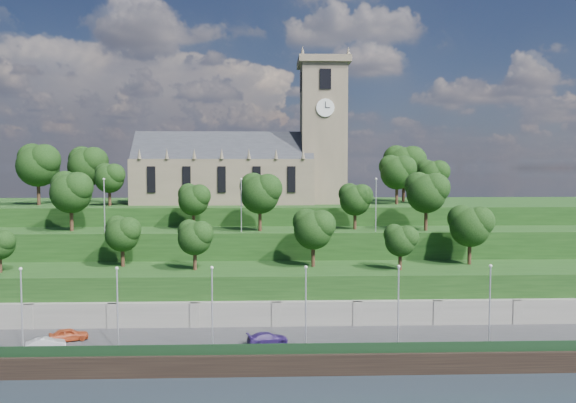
{
  "coord_description": "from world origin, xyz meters",
  "views": [
    {
      "loc": [
        4.04,
        -56.71,
        21.43
      ],
      "look_at": [
        7.05,
        30.0,
        16.26
      ],
      "focal_mm": 35.0,
      "sensor_mm": 36.0,
      "label": 1
    }
  ],
  "objects_px": {
    "car_left": "(69,335)",
    "car_middle": "(46,344)",
    "car_right": "(268,338)",
    "church": "(251,162)"
  },
  "relations": [
    {
      "from": "church",
      "to": "car_right",
      "type": "relative_size",
      "value": 8.47
    },
    {
      "from": "car_middle",
      "to": "car_right",
      "type": "distance_m",
      "value": 23.75
    },
    {
      "from": "car_middle",
      "to": "church",
      "type": "bearing_deg",
      "value": -46.56
    },
    {
      "from": "car_middle",
      "to": "car_right",
      "type": "height_order",
      "value": "car_right"
    },
    {
      "from": "car_left",
      "to": "car_middle",
      "type": "bearing_deg",
      "value": 133.16
    },
    {
      "from": "church",
      "to": "car_middle",
      "type": "height_order",
      "value": "church"
    },
    {
      "from": "car_left",
      "to": "car_right",
      "type": "bearing_deg",
      "value": -118.04
    },
    {
      "from": "car_left",
      "to": "car_middle",
      "type": "relative_size",
      "value": 1.06
    },
    {
      "from": "car_right",
      "to": "church",
      "type": "bearing_deg",
      "value": -11.93
    },
    {
      "from": "church",
      "to": "car_left",
      "type": "distance_m",
      "value": 48.47
    }
  ]
}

